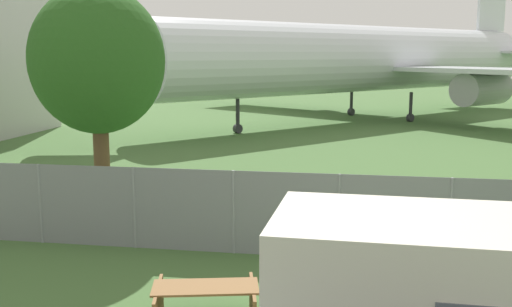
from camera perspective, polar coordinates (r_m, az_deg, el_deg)
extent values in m
cylinder|color=gray|center=(16.46, -19.84, -4.52)|extent=(0.07, 0.07, 2.08)
cylinder|color=gray|center=(15.38, -11.51, -5.09)|extent=(0.07, 0.07, 2.08)
cylinder|color=gray|center=(14.68, -2.15, -5.61)|extent=(0.07, 0.07, 2.08)
cylinder|color=gray|center=(14.40, 7.88, -6.00)|extent=(0.07, 0.07, 2.08)
cylinder|color=gray|center=(14.56, 18.00, -6.21)|extent=(0.07, 0.07, 2.08)
cube|color=slate|center=(14.68, -2.15, -5.61)|extent=(56.00, 0.01, 2.08)
cylinder|color=silver|center=(44.70, 10.36, 8.88)|extent=(27.29, 30.13, 4.72)
cone|color=silver|center=(32.12, -14.29, 8.55)|extent=(6.66, 6.66, 4.72)
cone|color=silver|center=(62.10, 23.19, 8.41)|extent=(7.09, 7.24, 4.25)
cylinder|color=#939399|center=(41.90, 20.69, 5.76)|extent=(4.40, 4.59, 2.12)
cube|color=silver|center=(53.31, 2.98, 8.34)|extent=(16.29, 13.10, 0.30)
cylinder|color=#939399|center=(51.87, 5.13, 6.94)|extent=(4.40, 4.59, 2.12)
cube|color=silver|center=(58.27, 21.18, 8.98)|extent=(10.29, 9.69, 0.20)
cylinder|color=#2D2D33|center=(36.82, -1.76, 3.59)|extent=(0.24, 0.24, 2.13)
cylinder|color=#2D2D33|center=(36.91, -1.75, 2.38)|extent=(0.60, 0.62, 0.56)
cylinder|color=#2D2D33|center=(44.50, 14.52, 4.31)|extent=(0.24, 0.24, 2.13)
cylinder|color=#2D2D33|center=(44.58, 14.48, 3.31)|extent=(0.60, 0.62, 0.56)
cylinder|color=#2D2D33|center=(48.07, 9.07, 4.86)|extent=(0.24, 0.24, 2.13)
cylinder|color=#2D2D33|center=(48.13, 9.05, 3.94)|extent=(0.60, 0.62, 0.56)
cube|color=brown|center=(11.00, -4.84, -12.56)|extent=(2.02, 1.17, 0.04)
cube|color=brown|center=(11.64, -4.75, -12.89)|extent=(1.91, 0.70, 0.04)
cube|color=brown|center=(11.16, -0.31, -14.27)|extent=(0.37, 1.38, 0.74)
cylinder|color=brown|center=(18.19, -14.44, -1.38)|extent=(0.46, 0.46, 3.05)
ellipsoid|color=#28561E|center=(17.88, -14.86, 8.60)|extent=(3.84, 3.84, 4.22)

